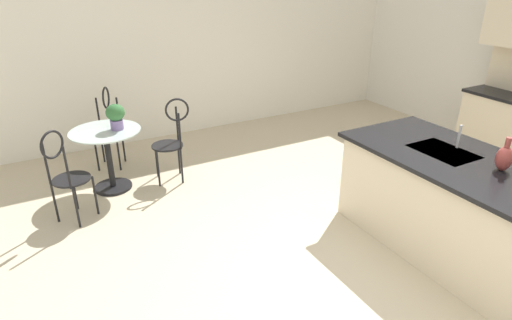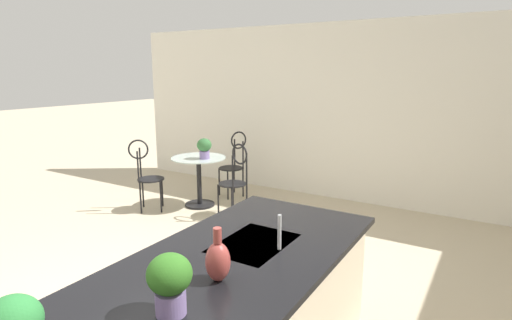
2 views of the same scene
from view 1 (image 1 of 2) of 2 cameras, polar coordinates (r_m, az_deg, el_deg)
ground_plane at (r=4.01m, az=16.18°, el=-14.72°), size 40.00×40.00×0.00m
wall_left_window at (r=6.86m, az=-8.46°, el=14.79°), size 0.12×7.80×2.70m
kitchen_island at (r=4.19m, az=28.23°, el=-7.31°), size 2.80×1.06×0.92m
bistro_table at (r=5.33m, az=-18.91°, el=0.75°), size 0.80×0.80×0.74m
chair_near_window at (r=5.32m, az=-11.12°, el=3.07°), size 0.45×0.51×1.04m
chair_by_island at (r=4.73m, az=-23.87°, el=-1.41°), size 0.54×0.54×1.04m
chair_toward_desk at (r=5.96m, az=-18.99°, el=4.51°), size 0.52×0.51×1.04m
sink_faucet at (r=4.37m, az=25.24°, el=2.83°), size 0.02×0.02×0.22m
potted_plant_on_table at (r=5.16m, az=-18.06°, el=5.66°), size 0.21×0.21×0.30m
vase_on_counter at (r=4.05m, az=29.95°, el=0.24°), size 0.13×0.13×0.29m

